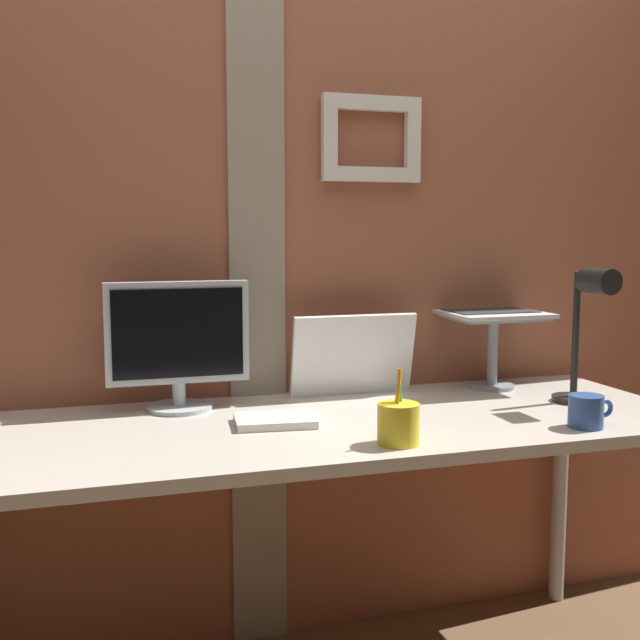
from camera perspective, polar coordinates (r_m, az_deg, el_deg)
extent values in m
cube|color=#9E563D|center=(2.33, -1.67, 5.62)|extent=(3.29, 0.12, 2.42)
cube|color=gray|center=(2.23, -4.76, 5.55)|extent=(0.17, 0.01, 2.42)
cube|color=white|center=(2.35, 3.91, 15.94)|extent=(0.31, 0.03, 0.04)
cube|color=white|center=(2.32, 3.87, 10.84)|extent=(0.31, 0.03, 0.04)
cube|color=white|center=(2.29, 0.70, 13.55)|extent=(0.04, 0.03, 0.17)
cube|color=white|center=(2.38, 6.95, 13.23)|extent=(0.04, 0.03, 0.17)
cube|color=beige|center=(1.99, 0.86, -7.94)|extent=(1.94, 0.71, 0.03)
cylinder|color=#B2B2B7|center=(2.75, 17.54, -12.39)|extent=(0.05, 0.05, 0.73)
cylinder|color=#ADB2B7|center=(2.13, -10.51, -6.46)|extent=(0.18, 0.18, 0.01)
cylinder|color=#ADB2B7|center=(2.12, -10.53, -5.47)|extent=(0.04, 0.04, 0.06)
cube|color=#ADB2B7|center=(2.09, -10.63, -0.92)|extent=(0.39, 0.04, 0.28)
cube|color=black|center=(2.07, -10.57, -0.99)|extent=(0.35, 0.00, 0.24)
cylinder|color=gray|center=(2.43, 12.75, -4.86)|extent=(0.14, 0.14, 0.01)
cylinder|color=gray|center=(2.42, 12.82, -2.34)|extent=(0.03, 0.03, 0.20)
cube|color=gray|center=(2.40, 12.88, 0.20)|extent=(0.28, 0.22, 0.01)
cube|color=silver|center=(2.40, 12.89, 0.46)|extent=(0.30, 0.25, 0.01)
cube|color=#2D2D30|center=(2.42, 12.65, 0.68)|extent=(0.26, 0.16, 0.00)
cube|color=silver|center=(2.52, 11.29, 3.55)|extent=(0.30, 0.04, 0.23)
cube|color=black|center=(2.51, 11.37, 3.52)|extent=(0.27, 0.03, 0.20)
cube|color=white|center=(2.25, 2.54, -2.66)|extent=(0.38, 0.07, 0.25)
cylinder|color=black|center=(2.31, 18.46, -5.63)|extent=(0.12, 0.12, 0.02)
cylinder|color=black|center=(2.28, 18.63, -1.04)|extent=(0.02, 0.02, 0.36)
cylinder|color=black|center=(2.19, 20.16, 2.77)|extent=(0.07, 0.11, 0.07)
cylinder|color=yellow|center=(1.76, 5.89, -7.76)|extent=(0.10, 0.10, 0.10)
cylinder|color=yellow|center=(1.76, 5.71, -6.38)|extent=(0.04, 0.02, 0.16)
cylinder|color=green|center=(1.77, 6.11, -6.51)|extent=(0.02, 0.02, 0.15)
cylinder|color=orange|center=(1.75, 5.83, -6.31)|extent=(0.01, 0.02, 0.17)
cylinder|color=#2D4C8C|center=(2.01, 19.32, -6.48)|extent=(0.09, 0.09, 0.08)
torus|color=#2D4C8C|center=(2.04, 20.57, -6.21)|extent=(0.05, 0.01, 0.05)
cube|color=silver|center=(1.94, -3.40, -7.55)|extent=(0.21, 0.16, 0.02)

